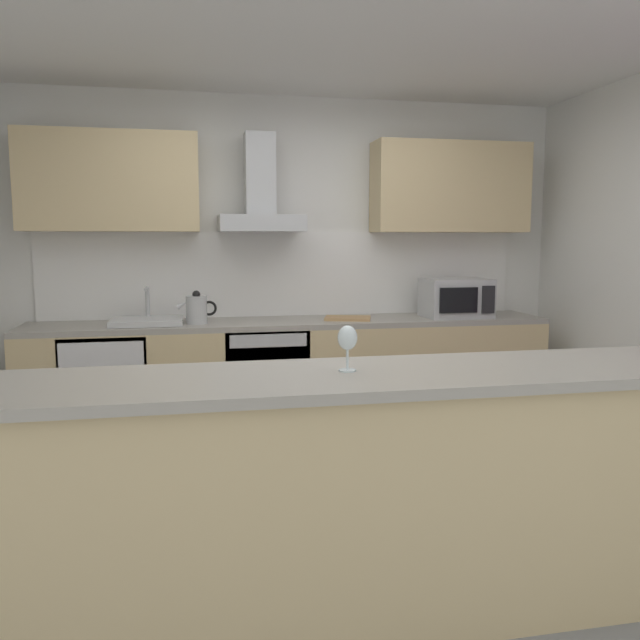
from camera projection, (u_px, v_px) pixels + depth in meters
ground at (342, 529)px, 3.37m from camera, size 5.41×4.85×0.02m
ceiling at (345, 4)px, 3.04m from camera, size 5.41×4.85×0.02m
wall_back at (285, 265)px, 5.13m from camera, size 5.41×0.12×2.60m
backsplash_tile at (287, 274)px, 5.07m from camera, size 3.75×0.02×0.66m
counter_back at (293, 379)px, 4.87m from camera, size 3.88×0.60×0.90m
counter_island at (360, 496)px, 2.51m from camera, size 3.27×0.64×1.00m
upper_cabinets at (289, 185)px, 4.84m from camera, size 3.83×0.32×0.70m
oven at (264, 380)px, 4.80m from camera, size 0.60×0.62×0.80m
refrigerator at (108, 391)px, 4.58m from camera, size 0.58×0.60×0.85m
microwave at (456, 298)px, 5.00m from camera, size 0.50×0.38×0.30m
sink at (147, 320)px, 4.59m from camera, size 0.50×0.40×0.26m
kettle at (197, 309)px, 4.60m from camera, size 0.29×0.15×0.24m
range_hood at (260, 201)px, 4.76m from camera, size 0.62×0.45×0.72m
wine_glass at (347, 340)px, 2.46m from camera, size 0.08×0.08×0.18m
chopping_board at (348, 318)px, 4.85m from camera, size 0.39×0.31×0.02m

